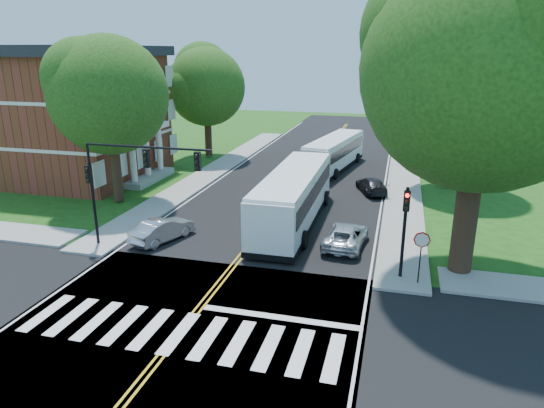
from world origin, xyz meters
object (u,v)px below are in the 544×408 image
(bus_lead, at_px, (294,196))
(bus_follow, at_px, (334,153))
(hatchback, at_px, (163,230))
(dark_sedan, at_px, (372,185))
(suv, at_px, (346,235))
(signal_nw, at_px, (128,172))
(signal_ne, at_px, (405,221))

(bus_lead, relative_size, bus_follow, 1.12)
(hatchback, height_order, dark_sedan, hatchback)
(hatchback, bearing_deg, bus_lead, -124.13)
(bus_follow, bearing_deg, suv, 109.80)
(bus_follow, distance_m, dark_sedan, 7.96)
(bus_follow, distance_m, suv, 18.37)
(bus_follow, relative_size, dark_sedan, 2.83)
(bus_lead, bearing_deg, dark_sedan, -117.89)
(bus_lead, height_order, suv, bus_lead)
(signal_nw, height_order, suv, signal_nw)
(signal_nw, distance_m, suv, 12.20)
(signal_ne, distance_m, suv, 5.18)
(signal_ne, relative_size, hatchback, 1.09)
(suv, bearing_deg, hatchback, 15.16)
(signal_nw, bearing_deg, suv, 17.69)
(bus_follow, relative_size, suv, 2.61)
(signal_ne, height_order, dark_sedan, signal_ne)
(hatchback, relative_size, suv, 0.91)
(signal_nw, height_order, bus_lead, signal_nw)
(bus_follow, bearing_deg, signal_ne, 115.80)
(signal_ne, xyz_separation_m, dark_sedan, (-2.31, 14.68, -2.36))
(bus_lead, relative_size, hatchback, 3.20)
(signal_nw, xyz_separation_m, dark_sedan, (11.74, 14.69, -3.78))
(signal_nw, xyz_separation_m, signal_ne, (14.06, 0.01, -1.41))
(dark_sedan, bearing_deg, bus_lead, 42.22)
(signal_ne, distance_m, hatchback, 13.51)
(bus_follow, bearing_deg, bus_lead, 98.13)
(signal_ne, distance_m, bus_follow, 22.49)
(signal_ne, bearing_deg, dark_sedan, 98.95)
(bus_follow, distance_m, hatchback, 21.19)
(signal_ne, xyz_separation_m, hatchback, (-13.22, 1.62, -2.29))
(bus_follow, bearing_deg, signal_nw, 79.79)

